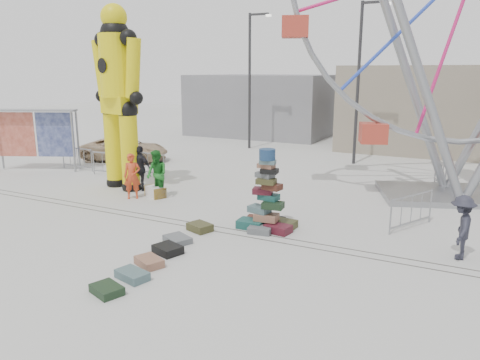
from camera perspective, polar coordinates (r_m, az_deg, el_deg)
The scene contains 27 objects.
ground at distance 14.68m, azimuth -10.45°, elevation -5.80°, with size 90.00×90.00×0.00m, color #9E9E99.
track_line_near at distance 15.13m, azimuth -9.07°, elevation -5.14°, with size 40.00×0.04×0.01m, color #47443F.
track_line_far at distance 15.44m, azimuth -8.20°, elevation -4.74°, with size 40.00×0.04×0.01m, color #47443F.
building_right at distance 31.08m, azimuth 24.26°, elevation 7.96°, with size 12.00×8.00×5.00m, color gray.
building_left at distance 36.12m, azimuth 3.16°, elevation 9.19°, with size 10.00×8.00×4.40m, color gray.
lamp_post_right at distance 24.58m, azimuth 14.46°, elevation 12.24°, with size 1.41×0.25×8.00m.
lamp_post_left at distance 28.79m, azimuth 1.35°, elevation 12.73°, with size 1.41×0.25×8.00m.
suitcase_tower at distance 14.25m, azimuth 3.29°, elevation -3.26°, with size 1.73×1.55×2.47m.
crash_test_dummy at distance 19.34m, azimuth -14.64°, elevation 10.41°, with size 2.96×1.30×7.44m.
banner_scaffold at distance 24.44m, azimuth -23.76°, elevation 6.18°, with size 3.98×2.26×2.93m.
steamer_trunk at distance 18.18m, azimuth -10.27°, elevation -1.41°, with size 0.86×0.50×0.40m, color silver.
row_case_0 at distance 14.23m, azimuth -4.92°, elevation -5.74°, with size 0.71×0.54×0.23m, color #414020.
row_case_1 at distance 13.40m, azimuth -7.63°, elevation -7.18°, with size 0.77×0.56×0.17m, color slate.
row_case_2 at distance 12.66m, azimuth -8.80°, elevation -8.35°, with size 0.72×0.57×0.22m, color black.
row_case_3 at distance 11.98m, azimuth -11.01°, elevation -9.76°, with size 0.75×0.49×0.20m, color #95634C.
row_case_4 at distance 11.35m, azimuth -13.00°, elevation -11.21°, with size 0.80×0.48×0.20m, color #4C686C.
row_case_5 at distance 10.80m, azimuth -15.93°, elevation -12.73°, with size 0.71×0.51×0.19m, color #1B301C.
barricade_dummy_a at distance 24.13m, azimuth -19.24°, elevation 2.51°, with size 2.00×0.10×1.10m, color gray, non-canonical shape.
barricade_dummy_b at distance 22.21m, azimuth -15.37°, elevation 1.90°, with size 2.00×0.10×1.10m, color gray, non-canonical shape.
barricade_dummy_c at distance 21.83m, azimuth -11.17°, elevation 1.94°, with size 2.00×0.10×1.10m, color gray, non-canonical shape.
barricade_wheel_front at distance 15.20m, azimuth 20.17°, elevation -3.57°, with size 2.00×0.10×1.10m, color gray, non-canonical shape.
barricade_wheel_back at distance 20.89m, azimuth 23.21°, elevation 0.60°, with size 2.00×0.10×1.10m, color gray, non-canonical shape.
pedestrian_red at distance 18.00m, azimuth -13.01°, elevation 0.46°, with size 0.63×0.41×1.71m, color #C13D1B.
pedestrian_green at distance 17.86m, azimuth -10.11°, elevation 0.68°, with size 0.89×0.69×1.83m, color #19671F.
pedestrian_black at distance 19.10m, azimuth -12.04°, elevation 1.39°, with size 1.06×0.44×1.81m, color black.
pedestrian_grey at distance 13.22m, azimuth 25.39°, elevation -5.24°, with size 1.08×0.62×1.67m, color #242530.
parked_suv at distance 25.75m, azimuth -13.88°, elevation 3.69°, with size 2.11×4.57×1.27m, color tan.
Camera 1 is at (8.54, -10.96, 4.73)m, focal length 35.00 mm.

